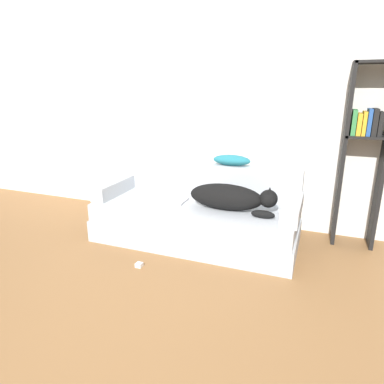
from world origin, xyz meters
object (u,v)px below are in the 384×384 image
(laptop, at_px, (170,200))
(throw_pillow, at_px, (232,160))
(couch, at_px, (195,222))
(dog, at_px, (231,197))
(power_adapter, at_px, (139,265))
(bookshelf, at_px, (364,146))

(laptop, xyz_separation_m, throw_pillow, (0.53, 0.38, 0.38))
(couch, height_order, laptop, laptop)
(dog, xyz_separation_m, throw_pillow, (-0.11, 0.42, 0.27))
(couch, xyz_separation_m, dog, (0.37, -0.05, 0.33))
(couch, relative_size, power_adapter, 35.86)
(power_adapter, bearing_deg, laptop, 90.45)
(couch, bearing_deg, bookshelf, 18.99)
(throw_pillow, height_order, bookshelf, bookshelf)
(couch, distance_m, laptop, 0.34)
(couch, distance_m, bookshelf, 1.76)
(laptop, relative_size, bookshelf, 0.19)
(throw_pillow, distance_m, bookshelf, 1.25)
(dog, relative_size, bookshelf, 0.48)
(couch, relative_size, bookshelf, 1.16)
(couch, height_order, bookshelf, bookshelf)
(couch, bearing_deg, laptop, -176.94)
(couch, xyz_separation_m, power_adapter, (-0.27, -0.70, -0.18))
(bookshelf, bearing_deg, dog, -153.20)
(laptop, bearing_deg, power_adapter, -90.61)
(dog, height_order, throw_pillow, throw_pillow)
(laptop, distance_m, bookshelf, 1.93)
(laptop, bearing_deg, throw_pillow, 34.44)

